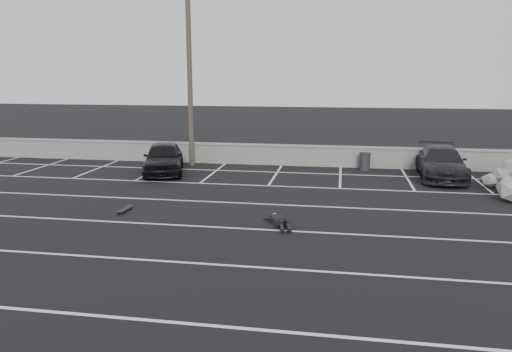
% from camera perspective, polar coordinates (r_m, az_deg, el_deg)
% --- Properties ---
extents(ground, '(120.00, 120.00, 0.00)m').
position_cam_1_polar(ground, '(12.93, -8.98, -9.70)').
color(ground, black).
rests_on(ground, ground).
extents(seawall, '(50.00, 0.45, 1.06)m').
position_cam_1_polar(seawall, '(26.02, 0.83, 2.53)').
color(seawall, gray).
rests_on(seawall, ground).
extents(stall_lines, '(36.00, 20.05, 0.01)m').
position_cam_1_polar(stall_lines, '(16.96, -4.50, -4.37)').
color(stall_lines, silver).
rests_on(stall_lines, ground).
extents(car_left, '(2.94, 4.70, 1.49)m').
position_cam_1_polar(car_left, '(24.10, -10.51, 2.08)').
color(car_left, black).
rests_on(car_left, ground).
extents(car_right, '(2.23, 4.94, 1.40)m').
position_cam_1_polar(car_right, '(24.13, 20.42, 1.44)').
color(car_right, black).
rests_on(car_right, ground).
extents(utility_pole, '(1.29, 0.26, 9.68)m').
position_cam_1_polar(utility_pole, '(25.73, -7.61, 12.06)').
color(utility_pole, '#4C4238').
rests_on(utility_pole, ground).
extents(trash_bin, '(0.65, 0.65, 0.86)m').
position_cam_1_polar(trash_bin, '(25.05, 12.33, 1.64)').
color(trash_bin, '#27272A').
rests_on(trash_bin, ground).
extents(person, '(2.25, 2.67, 0.42)m').
position_cam_1_polar(person, '(15.90, 2.53, -4.67)').
color(person, black).
rests_on(person, ground).
extents(skateboard, '(0.26, 0.81, 0.10)m').
position_cam_1_polar(skateboard, '(17.80, -14.79, -3.72)').
color(skateboard, black).
rests_on(skateboard, ground).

